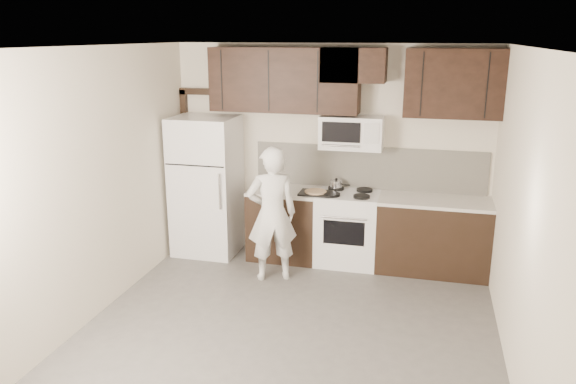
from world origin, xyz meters
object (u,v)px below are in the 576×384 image
at_px(stove, 347,228).
at_px(person, 272,214).
at_px(refrigerator, 207,186).
at_px(microwave, 352,132).

distance_m(stove, person, 1.10).
xyz_separation_m(refrigerator, person, (1.06, -0.64, -0.10)).
bearing_deg(microwave, person, -134.25).
relative_size(microwave, person, 0.48).
distance_m(microwave, person, 1.41).
bearing_deg(microwave, refrigerator, -174.85).
distance_m(stove, microwave, 1.20).
relative_size(stove, refrigerator, 0.52).
bearing_deg(refrigerator, stove, 1.51).
bearing_deg(microwave, stove, -89.90).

